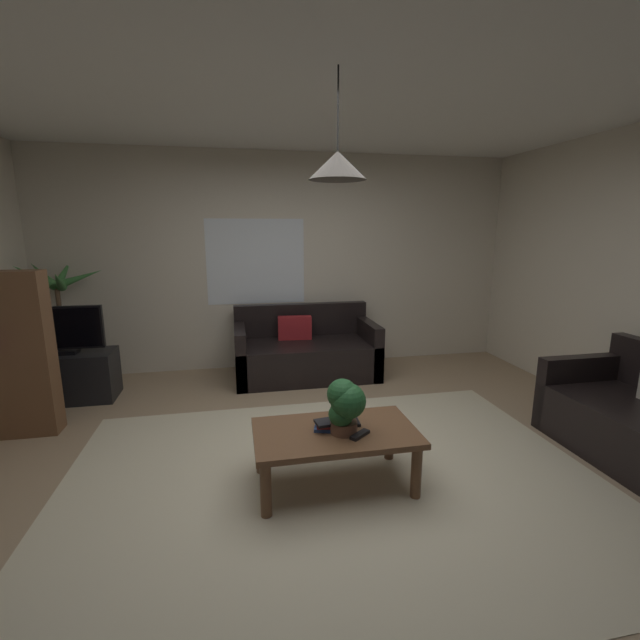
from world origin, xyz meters
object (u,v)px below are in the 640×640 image
book_on_table_1 (328,425)px  bookshelf_corner (5,355)px  coffee_table (335,439)px  couch_under_window (305,353)px  tv_stand (69,377)px  remote_on_table_0 (360,435)px  pendant_lamp (337,165)px  book_on_table_0 (326,428)px  book_on_table_2 (326,422)px  potted_palm_corner (63,332)px  potted_plant_on_table (345,404)px  remote_on_table_1 (355,421)px  tv (62,330)px

book_on_table_1 → bookshelf_corner: size_ratio=0.11×
coffee_table → book_on_table_1: book_on_table_1 is taller
couch_under_window → tv_stand: size_ratio=1.83×
book_on_table_1 → tv_stand: bearing=139.2°
remote_on_table_0 → pendant_lamp: pendant_lamp is taller
book_on_table_1 → book_on_table_0: bearing=150.0°
book_on_table_2 → book_on_table_1: bearing=18.4°
coffee_table → potted_palm_corner: 3.53m
potted_plant_on_table → pendant_lamp: (-0.05, 0.06, 1.48)m
potted_plant_on_table → pendant_lamp: size_ratio=0.60×
book_on_table_2 → pendant_lamp: 1.64m
book_on_table_2 → potted_palm_corner: (-2.44, 2.47, 0.15)m
couch_under_window → book_on_table_1: bearing=-95.5°
remote_on_table_0 → remote_on_table_1: same height
book_on_table_2 → bookshelf_corner: 2.75m
remote_on_table_0 → potted_palm_corner: 3.71m
book_on_table_1 → remote_on_table_0: (0.18, -0.13, -0.02)m
coffee_table → book_on_table_1: (-0.04, 0.02, 0.10)m
potted_plant_on_table → bookshelf_corner: 2.88m
remote_on_table_0 → bookshelf_corner: bearing=24.6°
coffee_table → tv_stand: bearing=139.5°
coffee_table → tv_stand: tv_stand is taller
book_on_table_1 → potted_palm_corner: potted_palm_corner is taller
book_on_table_2 → potted_plant_on_table: potted_plant_on_table is taller
coffee_table → potted_plant_on_table: 0.28m
remote_on_table_1 → tv_stand: size_ratio=0.18×
potted_plant_on_table → bookshelf_corner: (-2.56, 1.31, 0.09)m
book_on_table_1 → remote_on_table_0: book_on_table_1 is taller
tv → potted_palm_corner: potted_palm_corner is taller
book_on_table_2 → remote_on_table_1: size_ratio=0.84×
book_on_table_1 → book_on_table_2: bearing=-161.6°
couch_under_window → coffee_table: 2.26m
remote_on_table_1 → pendant_lamp: bearing=31.8°
book_on_table_0 → potted_plant_on_table: size_ratio=0.40×
bookshelf_corner → book_on_table_1: bearing=-26.6°
coffee_table → tv_stand: 3.06m
couch_under_window → tv: tv is taller
tv_stand → bookshelf_corner: size_ratio=0.64×
coffee_table → bookshelf_corner: size_ratio=0.78×
book_on_table_1 → remote_on_table_1: (0.21, 0.07, -0.02)m
book_on_table_1 → pendant_lamp: bearing=-20.3°
coffee_table → tv_stand: (-2.32, 1.99, -0.09)m
couch_under_window → tv: (-2.50, -0.29, 0.47)m
remote_on_table_1 → tv_stand: (-2.49, 1.90, -0.16)m
tv_stand → potted_palm_corner: size_ratio=0.63×
bookshelf_corner → pendant_lamp: size_ratio=2.25×
coffee_table → pendant_lamp: 1.75m
potted_plant_on_table → potted_palm_corner: bearing=135.2°
coffee_table → tv: (-2.32, 1.96, 0.41)m
tv → pendant_lamp: bearing=-40.2°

